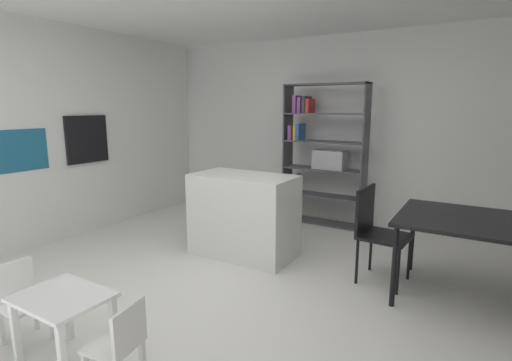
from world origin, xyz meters
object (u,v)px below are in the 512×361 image
(dining_table, at_px, (473,226))
(dining_chair_island_side, at_px, (375,226))
(built_in_oven, at_px, (87,139))
(kitchen_island, at_px, (244,215))
(child_chair_left, at_px, (20,299))
(open_bookshelf, at_px, (321,152))
(child_chair_right, at_px, (120,344))
(child_table, at_px, (63,308))

(dining_table, xyz_separation_m, dining_chair_island_side, (-0.81, 0.01, -0.13))
(built_in_oven, distance_m, dining_table, 4.52)
(kitchen_island, relative_size, dining_chair_island_side, 1.26)
(child_chair_left, bearing_deg, kitchen_island, -10.13)
(child_chair_left, height_order, dining_table, dining_table)
(open_bookshelf, relative_size, child_chair_right, 3.47)
(child_table, height_order, child_chair_left, child_chair_left)
(built_in_oven, bearing_deg, dining_chair_island_side, 6.70)
(open_bookshelf, relative_size, dining_table, 1.67)
(kitchen_island, relative_size, open_bookshelf, 0.58)
(built_in_oven, bearing_deg, child_chair_right, -33.87)
(child_chair_right, distance_m, dining_table, 2.86)
(child_chair_right, height_order, dining_chair_island_side, dining_chair_island_side)
(child_table, relative_size, dining_chair_island_side, 0.64)
(built_in_oven, xyz_separation_m, child_chair_left, (1.76, -1.88, -0.93))
(built_in_oven, xyz_separation_m, dining_chair_island_side, (3.65, 0.43, -0.71))
(kitchen_island, xyz_separation_m, child_chair_right, (0.57, -2.20, -0.14))
(open_bookshelf, height_order, child_chair_left, open_bookshelf)
(child_chair_right, distance_m, dining_chair_island_side, 2.47)
(child_chair_right, bearing_deg, dining_chair_island_side, 149.60)
(dining_chair_island_side, bearing_deg, built_in_oven, 101.13)
(dining_table, height_order, dining_chair_island_side, dining_chair_island_side)
(kitchen_island, xyz_separation_m, child_chair_left, (-0.47, -2.21, -0.14))
(built_in_oven, height_order, child_table, built_in_oven)
(child_chair_right, height_order, dining_table, dining_table)
(built_in_oven, height_order, child_chair_left, built_in_oven)
(kitchen_island, xyz_separation_m, child_table, (0.05, -2.21, -0.06))
(dining_table, relative_size, dining_chair_island_side, 1.31)
(kitchen_island, bearing_deg, child_chair_right, -75.50)
(built_in_oven, relative_size, child_table, 1.06)
(built_in_oven, bearing_deg, dining_table, 5.39)
(kitchen_island, height_order, child_chair_left, kitchen_island)
(open_bookshelf, height_order, dining_table, open_bookshelf)
(open_bookshelf, height_order, dining_chair_island_side, open_bookshelf)
(child_chair_right, xyz_separation_m, dining_chair_island_side, (0.86, 2.30, 0.22))
(child_table, bearing_deg, dining_table, 46.55)
(open_bookshelf, bearing_deg, child_chair_right, -85.56)
(built_in_oven, relative_size, dining_chair_island_side, 0.68)
(kitchen_island, distance_m, child_chair_right, 2.28)
(child_chair_right, distance_m, child_chair_left, 1.04)
(child_chair_right, relative_size, child_chair_left, 0.98)
(dining_table, bearing_deg, child_chair_left, -139.59)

